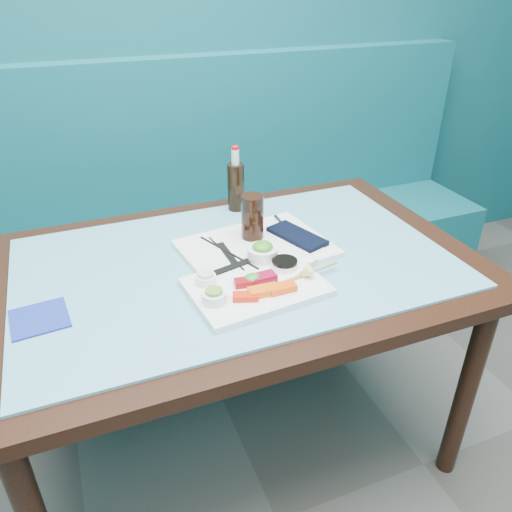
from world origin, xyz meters
name	(u,v)px	position (x,y,z in m)	size (l,w,h in m)	color
booth_bench	(176,246)	(0.00, 2.29, 0.37)	(3.00, 0.56, 1.17)	#0F565F
dining_table	(236,287)	(0.00, 1.45, 0.67)	(1.40, 0.90, 0.75)	black
glass_top	(236,262)	(0.00, 1.45, 0.75)	(1.22, 0.76, 0.01)	#5FA9BE
sashimi_plate	(256,287)	(0.00, 1.29, 0.77)	(0.34, 0.25, 0.02)	white
salmon_left	(245,297)	(-0.05, 1.24, 0.78)	(0.06, 0.03, 0.02)	red
salmon_mid	(263,291)	(0.00, 1.24, 0.78)	(0.08, 0.04, 0.02)	#F35C09
salmon_right	(282,288)	(0.05, 1.24, 0.78)	(0.07, 0.04, 0.02)	#FF4C0A
tuna_left	(244,283)	(-0.03, 1.30, 0.78)	(0.05, 0.03, 0.02)	maroon
tuna_right	(264,278)	(0.03, 1.30, 0.79)	(0.06, 0.04, 0.02)	maroon
seaweed_garnish	(253,278)	(0.00, 1.30, 0.79)	(0.05, 0.04, 0.02)	#23891F
ramekin_wasabi	(214,297)	(-0.12, 1.26, 0.79)	(0.06, 0.06, 0.03)	white
wasabi_fill	(214,291)	(-0.12, 1.26, 0.81)	(0.04, 0.04, 0.01)	olive
ramekin_ginger	(206,279)	(-0.12, 1.35, 0.79)	(0.05, 0.05, 0.02)	white
ginger_fill	(205,274)	(-0.12, 1.35, 0.80)	(0.04, 0.04, 0.01)	beige
soy_dish	(284,265)	(0.11, 1.34, 0.78)	(0.07, 0.07, 0.01)	white
soy_fill	(285,261)	(0.11, 1.34, 0.79)	(0.07, 0.07, 0.01)	black
lemon_wedge	(311,272)	(0.15, 1.26, 0.80)	(0.04, 0.04, 0.03)	#EAE46F
chopstick_sleeve	(237,265)	(-0.01, 1.40, 0.78)	(0.15, 0.02, 0.00)	black
wooden_chopstick_a	(296,277)	(0.11, 1.28, 0.78)	(0.01, 0.01, 0.21)	#B07653
wooden_chopstick_b	(300,276)	(0.12, 1.28, 0.78)	(0.01, 0.01, 0.26)	#A68B4E
serving_tray	(256,248)	(0.08, 1.48, 0.77)	(0.42, 0.32, 0.02)	white
paper_placemat	(256,246)	(0.08, 1.48, 0.77)	(0.35, 0.25, 0.00)	white
seaweed_bowl	(263,253)	(0.07, 1.41, 0.79)	(0.09, 0.09, 0.04)	white
seaweed_salad	(263,247)	(0.07, 1.41, 0.81)	(0.06, 0.06, 0.03)	#37871F
cola_glass	(252,217)	(0.09, 1.54, 0.84)	(0.07, 0.07, 0.14)	black
navy_pouch	(297,236)	(0.21, 1.48, 0.78)	(0.08, 0.19, 0.01)	black
fork	(281,223)	(0.21, 1.59, 0.78)	(0.01, 0.01, 0.10)	silver
black_chopstick_a	(226,253)	(-0.02, 1.47, 0.78)	(0.01, 0.01, 0.22)	black
black_chopstick_b	(228,252)	(-0.01, 1.47, 0.78)	(0.01, 0.01, 0.25)	black
tray_sleeve	(227,253)	(-0.02, 1.47, 0.78)	(0.02, 0.13, 0.00)	black
cola_bottle_body	(236,187)	(0.12, 1.79, 0.84)	(0.06, 0.06, 0.16)	black
cola_bottle_neck	(235,157)	(0.12, 1.79, 0.95)	(0.03, 0.03, 0.05)	white
cola_bottle_cap	(235,148)	(0.12, 1.79, 0.98)	(0.02, 0.02, 0.01)	red
blue_napkin	(39,318)	(-0.53, 1.37, 0.76)	(0.13, 0.13, 0.01)	navy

